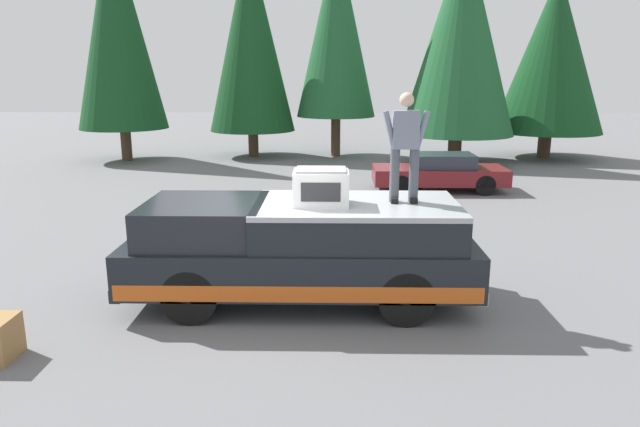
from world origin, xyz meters
TOP-DOWN VIEW (x-y plane):
  - ground_plane at (0.00, 0.00)m, footprint 90.00×90.00m
  - pickup_truck at (0.18, -0.51)m, footprint 2.01×5.54m
  - compressor_unit at (0.04, -0.83)m, footprint 0.65×0.84m
  - person_on_truck_bed at (0.26, -2.12)m, footprint 0.29×0.72m
  - parked_car_maroon at (9.32, -4.39)m, footprint 1.64×4.10m
  - conifer_far_left at (16.53, -10.20)m, footprint 4.51×4.51m
  - conifer_left at (15.09, -6.04)m, footprint 4.54×4.54m
  - conifer_center_left at (16.98, -1.18)m, footprint 3.40×3.40m
  - conifer_center_right at (16.81, 2.45)m, footprint 3.67×3.67m
  - conifer_right at (15.46, 7.62)m, footprint 3.60×3.60m

SIDE VIEW (x-z plane):
  - ground_plane at x=0.00m, z-range 0.00..0.00m
  - parked_car_maroon at x=9.32m, z-range 0.00..1.16m
  - pickup_truck at x=0.18m, z-range 0.05..1.70m
  - compressor_unit at x=0.04m, z-range 1.65..2.21m
  - person_on_truck_bed at x=0.26m, z-range 1.71..3.40m
  - conifer_far_left at x=16.53m, z-range 0.55..8.20m
  - conifer_left at x=15.09m, z-range 0.57..9.50m
  - conifer_center_right at x=16.81m, z-range 0.56..9.59m
  - conifer_right at x=15.46m, z-range 0.66..10.23m
  - conifer_center_left at x=16.98m, z-range 0.85..10.06m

